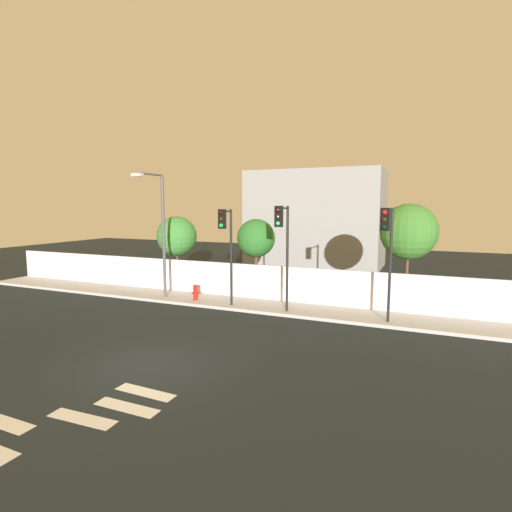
# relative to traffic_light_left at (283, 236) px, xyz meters

# --- Properties ---
(ground_plane) EXTENTS (80.00, 80.00, 0.00)m
(ground_plane) POSITION_rel_traffic_light_left_xyz_m (-2.03, -6.83, -3.73)
(ground_plane) COLOR black
(sidewalk) EXTENTS (36.00, 2.40, 0.15)m
(sidewalk) POSITION_rel_traffic_light_left_xyz_m (-2.03, 1.37, -3.66)
(sidewalk) COLOR #B2B2B2
(sidewalk) RESTS_ON ground
(perimeter_wall) EXTENTS (36.00, 0.18, 1.80)m
(perimeter_wall) POSITION_rel_traffic_light_left_xyz_m (-2.03, 2.66, -2.68)
(perimeter_wall) COLOR white
(perimeter_wall) RESTS_ON sidewalk
(crosswalk_marking) EXTENTS (4.01, 4.74, 0.01)m
(crosswalk_marking) POSITION_rel_traffic_light_left_xyz_m (-1.91, -10.51, -3.73)
(crosswalk_marking) COLOR silver
(crosswalk_marking) RESTS_ON ground
(traffic_light_left) EXTENTS (0.35, 1.61, 4.91)m
(traffic_light_left) POSITION_rel_traffic_light_left_xyz_m (0.00, 0.00, 0.00)
(traffic_light_left) COLOR black
(traffic_light_left) RESTS_ON sidewalk
(traffic_light_center) EXTENTS (0.41, 1.45, 4.83)m
(traffic_light_center) POSITION_rel_traffic_light_left_xyz_m (4.42, 0.08, -0.06)
(traffic_light_center) COLOR black
(traffic_light_center) RESTS_ON sidewalk
(traffic_light_right) EXTENTS (0.35, 1.33, 4.76)m
(traffic_light_right) POSITION_rel_traffic_light_left_xyz_m (-2.89, 0.14, -0.12)
(traffic_light_right) COLOR black
(traffic_light_right) RESTS_ON sidewalk
(street_lamp_curbside) EXTENTS (0.61, 2.06, 6.56)m
(street_lamp_curbside) POSITION_rel_traffic_light_left_xyz_m (-7.08, 0.63, 0.33)
(street_lamp_curbside) COLOR #4C4C51
(street_lamp_curbside) RESTS_ON sidewalk
(fire_hydrant) EXTENTS (0.44, 0.26, 0.84)m
(fire_hydrant) POSITION_rel_traffic_light_left_xyz_m (-5.13, 0.88, -3.13)
(fire_hydrant) COLOR red
(fire_hydrant) RESTS_ON sidewalk
(roadside_tree_leftmost) EXTENTS (2.41, 2.41, 4.45)m
(roadside_tree_leftmost) POSITION_rel_traffic_light_left_xyz_m (-8.06, 3.58, -0.49)
(roadside_tree_leftmost) COLOR brown
(roadside_tree_leftmost) RESTS_ON ground
(roadside_tree_midleft) EXTENTS (2.13, 2.13, 4.36)m
(roadside_tree_midleft) POSITION_rel_traffic_light_left_xyz_m (-2.83, 3.58, -0.45)
(roadside_tree_midleft) COLOR brown
(roadside_tree_midleft) RESTS_ON ground
(roadside_tree_midright) EXTENTS (2.67, 2.67, 5.18)m
(roadside_tree_midright) POSITION_rel_traffic_light_left_xyz_m (5.07, 3.58, 0.11)
(roadside_tree_midright) COLOR brown
(roadside_tree_midright) RESTS_ON ground
(low_building_distant) EXTENTS (11.04, 6.00, 8.00)m
(low_building_distant) POSITION_rel_traffic_light_left_xyz_m (-2.88, 16.66, 0.27)
(low_building_distant) COLOR gray
(low_building_distant) RESTS_ON ground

